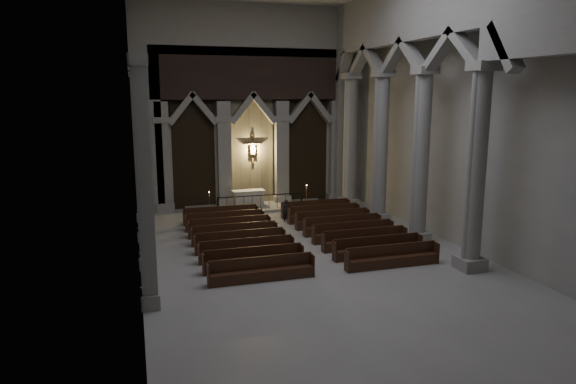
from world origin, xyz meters
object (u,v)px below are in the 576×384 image
object	(u,v)px
candle_stand_left	(210,210)
pews	(294,236)
altar	(248,198)
altar_rail	(261,200)
candle_stand_right	(306,203)
worshipper	(287,210)

from	to	relation	value
candle_stand_left	pews	bearing A→B (deg)	-62.67
altar	pews	world-z (taller)	altar
altar	candle_stand_left	bearing A→B (deg)	-150.15
altar_rail	pews	distance (m)	6.59
candle_stand_left	candle_stand_right	world-z (taller)	candle_stand_right
worshipper	candle_stand_left	bearing A→B (deg)	145.36
altar_rail	candle_stand_right	size ratio (longest dim) A/B	3.43
candle_stand_right	pews	world-z (taller)	candle_stand_right
candle_stand_right	candle_stand_left	bearing A→B (deg)	-177.32
candle_stand_left	worshipper	xyz separation A→B (m)	(3.88, -2.09, 0.20)
pews	worshipper	bearing A→B (deg)	78.59
candle_stand_left	worshipper	bearing A→B (deg)	-28.28
candle_stand_left	altar_rail	bearing A→B (deg)	10.82
altar_rail	worshipper	distance (m)	2.80
altar	worshipper	xyz separation A→B (m)	(1.34, -3.55, -0.05)
candle_stand_left	pews	size ratio (longest dim) A/B	0.15
altar	altar_rail	size ratio (longest dim) A/B	0.38
altar_rail	candle_stand_left	xyz separation A→B (m)	(-3.10, -0.59, -0.28)
altar	pews	xyz separation A→B (m)	(0.55, -7.45, -0.35)
altar	candle_stand_left	world-z (taller)	candle_stand_left
pews	candle_stand_right	bearing A→B (deg)	66.39
candle_stand_right	pews	xyz separation A→B (m)	(-2.74, -6.27, -0.12)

